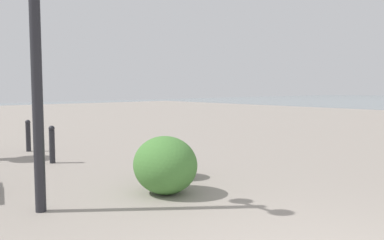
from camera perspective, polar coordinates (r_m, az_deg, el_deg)
lamppost at (r=5.61m, az=-21.68°, el=13.74°), size 0.98×0.28×3.82m
bollard_near at (r=9.14m, az=-19.48°, el=-3.21°), size 0.13×0.13×0.82m
bollard_mid at (r=11.02m, az=-22.49°, el=-1.99°), size 0.13×0.13×0.82m
shrub_low at (r=7.30m, az=-2.69°, el=-5.85°), size 0.73×0.66×0.62m
shrub_round at (r=6.18m, az=-3.89°, el=-6.47°), size 1.06×0.95×0.90m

